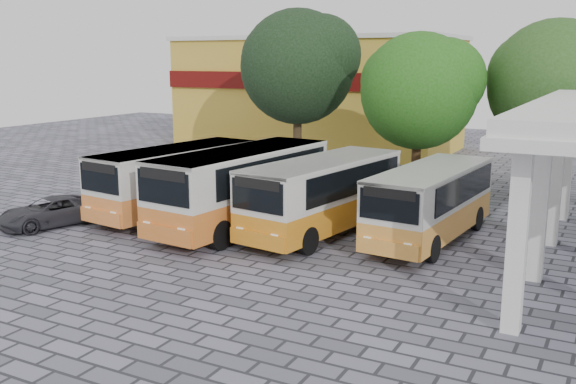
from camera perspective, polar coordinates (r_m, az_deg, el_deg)
The scene contains 10 objects.
ground at distance 22.00m, azimuth -0.43°, elevation -6.00°, with size 90.00×90.00×0.00m, color #52525E.
shophouse_block at distance 49.17m, azimuth 2.72°, elevation 8.80°, with size 20.40×10.40×8.30m.
bus_far_left at distance 28.29m, azimuth -9.91°, elevation 1.40°, with size 3.55×8.43×2.94m.
bus_centre_left at distance 25.62m, azimuth -4.10°, elevation 0.78°, with size 3.55×9.05×3.18m.
bus_centre_right at distance 24.78m, azimuth 3.15°, elevation 0.06°, with size 3.62×8.40×2.92m.
bus_far_right at distance 24.40m, azimuth 12.58°, elevation -0.61°, with size 2.97×7.84×2.76m.
tree_left at distance 37.12m, azimuth 1.00°, elevation 11.40°, with size 6.85×6.52×9.51m.
tree_middle at distance 32.54m, azimuth 11.70°, elevation 9.12°, with size 6.05×5.76×8.03m.
tree_right at distance 34.28m, azimuth 22.77°, elevation 9.15°, with size 6.68×6.36×8.65m.
parked_car at distance 27.90m, azimuth -20.32°, elevation -1.66°, with size 1.94×4.21×1.17m, color #2C2B32.
Camera 1 is at (9.97, -18.42, 6.73)m, focal length 40.00 mm.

